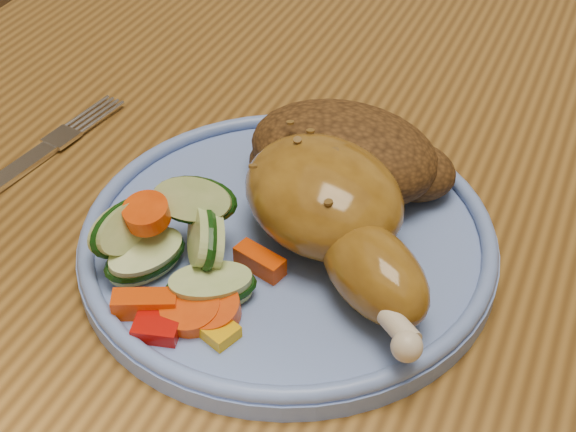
{
  "coord_description": "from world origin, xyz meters",
  "views": [
    {
      "loc": [
        0.07,
        -0.45,
        1.09
      ],
      "look_at": [
        -0.07,
        -0.12,
        0.78
      ],
      "focal_mm": 50.0,
      "sensor_mm": 36.0,
      "label": 1
    }
  ],
  "objects": [
    {
      "name": "chair_far",
      "position": [
        0.0,
        0.63,
        0.49
      ],
      "size": [
        0.42,
        0.42,
        0.91
      ],
      "color": "#4C2D16",
      "rests_on": "ground"
    },
    {
      "name": "plate",
      "position": [
        -0.07,
        -0.12,
        0.76
      ],
      "size": [
        0.25,
        0.25,
        0.01
      ],
      "primitive_type": "cylinder",
      "color": "#6481CA",
      "rests_on": "dining_table"
    },
    {
      "name": "chicken_leg",
      "position": [
        -0.04,
        -0.11,
        0.79
      ],
      "size": [
        0.16,
        0.16,
        0.06
      ],
      "color": "#8D621D",
      "rests_on": "plate"
    },
    {
      "name": "rice_pilaf",
      "position": [
        -0.06,
        -0.05,
        0.78
      ],
      "size": [
        0.13,
        0.09,
        0.05
      ],
      "color": "#4F3013",
      "rests_on": "plate"
    },
    {
      "name": "plate_rim",
      "position": [
        -0.07,
        -0.12,
        0.77
      ],
      "size": [
        0.25,
        0.25,
        0.01
      ],
      "primitive_type": "torus",
      "color": "#6481CA",
      "rests_on": "plate"
    },
    {
      "name": "dining_table",
      "position": [
        0.0,
        0.0,
        0.67
      ],
      "size": [
        0.9,
        1.4,
        0.75
      ],
      "color": "brown",
      "rests_on": "ground"
    },
    {
      "name": "fork",
      "position": [
        -0.27,
        -0.12,
        0.75
      ],
      "size": [
        0.04,
        0.17,
        0.0
      ],
      "color": "silver",
      "rests_on": "dining_table"
    },
    {
      "name": "vegetable_pile",
      "position": [
        -0.12,
        -0.17,
        0.78
      ],
      "size": [
        0.11,
        0.11,
        0.06
      ],
      "color": "#A50A05",
      "rests_on": "plate"
    }
  ]
}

